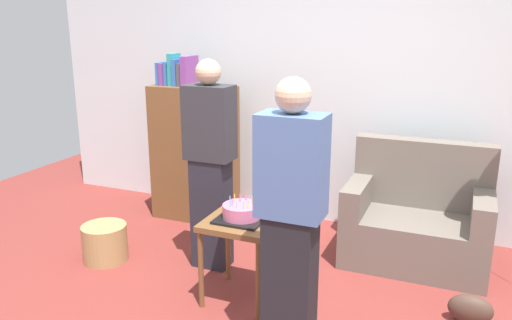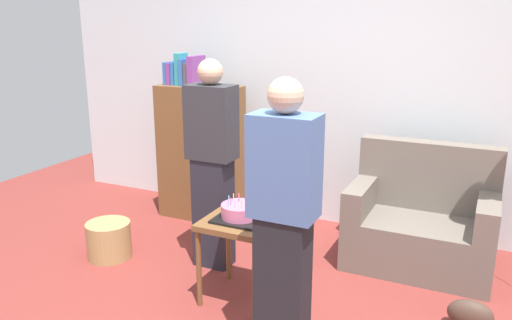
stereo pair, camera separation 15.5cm
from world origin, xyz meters
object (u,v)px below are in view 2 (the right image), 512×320
Objects in this scene: couch at (421,224)px; person_blowing_candles at (212,164)px; bookshelf at (200,150)px; handbag at (470,314)px; wicker_basket at (109,240)px; birthday_cake at (240,212)px; side_table at (240,232)px; person_holding_cake at (284,224)px.

couch is 1.71m from person_blowing_candles.
handbag is at bearing -20.33° from bookshelf.
wicker_basket is at bearing -147.64° from person_blowing_candles.
person_blowing_candles is 2.05m from handbag.
handbag is at bearing 10.91° from birthday_cake.
person_holding_cake is at bearing -43.29° from side_table.
birthday_cake is at bearing -132.14° from side_table.
person_holding_cake is (0.51, -0.48, 0.19)m from birthday_cake.
birthday_cake is 0.20× the size of person_holding_cake.
person_blowing_candles reaches higher than birthday_cake.
handbag is at bearing 10.91° from side_table.
birthday_cake is at bearing -26.31° from person_blowing_candles.
bookshelf is 2.33m from person_holding_cake.
person_holding_cake is (1.57, -1.71, 0.15)m from bookshelf.
person_blowing_candles is (0.63, -0.85, 0.15)m from bookshelf.
couch is 3.44× the size of birthday_cake.
person_holding_cake reaches higher than side_table.
couch is 3.93× the size of handbag.
person_blowing_candles is 5.82× the size of handbag.
person_holding_cake is at bearing -47.43° from bookshelf.
side_table is 1.66× the size of wicker_basket.
side_table is at bearing -16.00° from person_holding_cake.
couch is at bearing 118.54° from handbag.
side_table is 0.14m from birthday_cake.
person_holding_cake is at bearing -43.29° from birthday_cake.
bookshelf reaches higher than birthday_cake.
birthday_cake is 1.37m from wicker_basket.
bookshelf reaches higher than side_table.
bookshelf is 1.26m from wicker_basket.
birthday_cake is 0.89× the size of wicker_basket.
side_table is (-1.05, -1.09, 0.16)m from couch.
couch is 1.52m from side_table.
bookshelf is at bearing 130.77° from side_table.
birthday_cake is (-1.05, -1.09, 0.31)m from couch.
birthday_cake is at bearing -49.23° from bookshelf.
couch is at bearing 22.77° from wicker_basket.
bookshelf is at bearing 130.77° from birthday_cake.
wicker_basket is at bearing -157.23° from couch.
bookshelf is 1.07m from person_blowing_candles.
person_blowing_candles is (-0.43, 0.38, 0.33)m from side_table.
person_holding_cake reaches higher than birthday_cake.
wicker_basket is (-0.85, -0.27, -0.68)m from person_blowing_candles.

